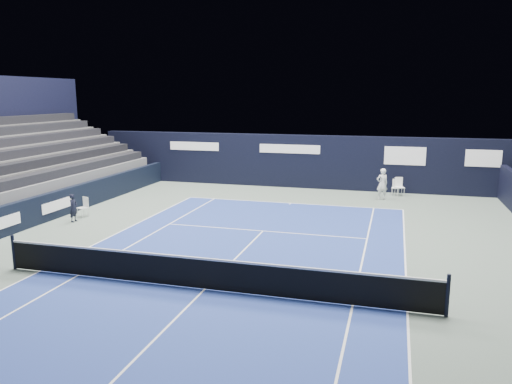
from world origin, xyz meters
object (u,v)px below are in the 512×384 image
(folding_chair_back_b, at_px, (399,185))
(line_judge_chair, at_px, (84,206))
(tennis_net, at_px, (204,273))
(tennis_player, at_px, (382,184))
(folding_chair_back_a, at_px, (396,186))

(folding_chair_back_b, height_order, line_judge_chair, folding_chair_back_b)
(folding_chair_back_b, relative_size, tennis_net, 0.08)
(tennis_net, bearing_deg, folding_chair_back_b, 71.16)
(line_judge_chair, height_order, tennis_player, tennis_player)
(folding_chair_back_b, relative_size, line_judge_chair, 1.12)
(folding_chair_back_a, relative_size, tennis_player, 0.53)
(line_judge_chair, distance_m, tennis_player, 14.85)
(tennis_net, bearing_deg, tennis_player, 72.72)
(folding_chair_back_b, bearing_deg, folding_chair_back_a, 128.44)
(line_judge_chair, bearing_deg, tennis_player, 51.06)
(folding_chair_back_a, xyz_separation_m, folding_chair_back_b, (0.18, -0.11, 0.07))
(tennis_net, bearing_deg, line_judge_chair, 141.76)
(line_judge_chair, distance_m, tennis_net, 10.69)
(folding_chair_back_a, bearing_deg, line_judge_chair, -138.54)
(folding_chair_back_b, height_order, tennis_net, tennis_net)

